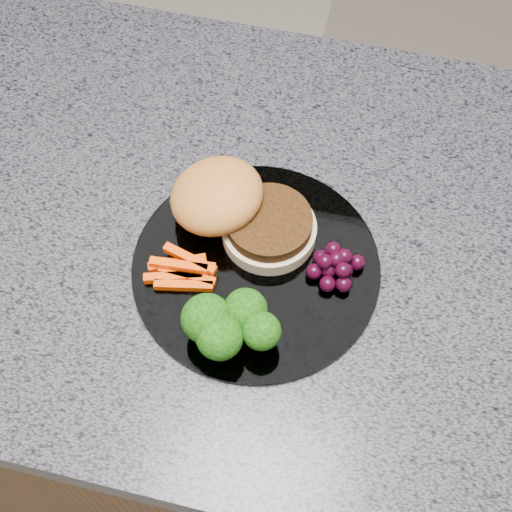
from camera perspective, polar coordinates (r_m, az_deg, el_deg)
The scene contains 7 objects.
island_cabinet at distance 1.21m, azimuth -4.36°, elevation -8.68°, with size 1.20×0.60×0.86m, color #53311C.
countertop at distance 0.81m, azimuth -6.46°, elevation 2.98°, with size 1.20×0.60×0.04m, color #504F5A.
plate at distance 0.75m, azimuth 0.00°, elevation -0.88°, with size 0.26×0.26×0.01m, color white.
burger at distance 0.75m, azimuth -1.67°, elevation 3.76°, with size 0.18×0.13×0.06m.
carrot_sticks at distance 0.74m, azimuth -5.91°, elevation -1.13°, with size 0.07×0.05×0.02m.
broccoli at distance 0.68m, azimuth -2.27°, elevation -5.45°, with size 0.10×0.08×0.06m.
grape_bunch at distance 0.73m, azimuth 6.37°, elevation -0.78°, with size 0.06×0.05×0.03m.
Camera 1 is at (0.19, -0.40, 1.55)m, focal length 50.00 mm.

